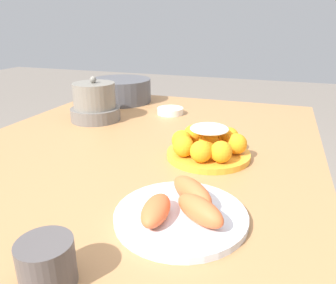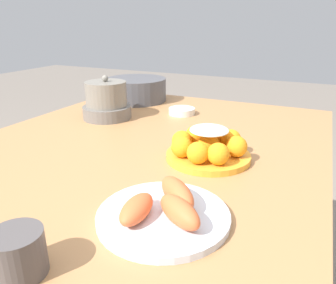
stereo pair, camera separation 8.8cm
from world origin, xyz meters
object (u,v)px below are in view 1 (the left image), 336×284
(cake_plate, at_px, (208,145))
(cup_near, at_px, (47,263))
(serving_bowl, at_px, (121,90))
(seafood_platter, at_px, (182,210))
(sauce_bowl, at_px, (170,111))
(warming_pot, at_px, (95,103))
(dining_table, at_px, (130,182))

(cake_plate, xyz_separation_m, cup_near, (-0.52, 0.11, -0.00))
(cake_plate, xyz_separation_m, serving_bowl, (0.51, 0.52, 0.02))
(seafood_platter, height_order, cup_near, cup_near)
(sauce_bowl, relative_size, warming_pot, 0.57)
(cake_plate, relative_size, serving_bowl, 0.83)
(cake_plate, relative_size, sauce_bowl, 2.18)
(dining_table, xyz_separation_m, warming_pot, (0.26, 0.26, 0.15))
(dining_table, distance_m, serving_bowl, 0.65)
(cake_plate, distance_m, warming_pot, 0.52)
(dining_table, distance_m, seafood_platter, 0.36)
(dining_table, relative_size, cake_plate, 6.53)
(serving_bowl, bearing_deg, sauce_bowl, -114.38)
(seafood_platter, bearing_deg, cup_near, 148.45)
(dining_table, height_order, cup_near, cup_near)
(cake_plate, bearing_deg, cup_near, 167.96)
(serving_bowl, bearing_deg, seafood_platter, -146.62)
(dining_table, distance_m, warming_pot, 0.40)
(cup_near, bearing_deg, seafood_platter, -31.55)
(cup_near, bearing_deg, warming_pot, 26.19)
(cake_plate, xyz_separation_m, seafood_platter, (-0.31, -0.02, -0.02))
(sauce_bowl, distance_m, warming_pot, 0.29)
(sauce_bowl, xyz_separation_m, warming_pot, (-0.17, 0.24, 0.05))
(serving_bowl, relative_size, warming_pot, 1.50)
(cup_near, distance_m, warming_pot, 0.82)
(seafood_platter, height_order, warming_pot, warming_pot)
(serving_bowl, bearing_deg, warming_pot, -171.31)
(warming_pot, bearing_deg, cup_near, -153.81)
(serving_bowl, xyz_separation_m, warming_pot, (-0.30, -0.05, 0.01))
(dining_table, relative_size, serving_bowl, 5.41)
(cup_near, height_order, warming_pot, warming_pot)
(dining_table, xyz_separation_m, serving_bowl, (0.56, 0.30, 0.14))
(dining_table, xyz_separation_m, cake_plate, (0.05, -0.21, 0.12))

